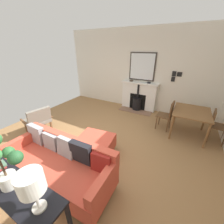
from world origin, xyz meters
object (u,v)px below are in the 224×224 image
fireplace (138,97)px  dining_table (191,114)px  mantel_bowl_far (149,83)px  dining_chair_by_back_wall (216,124)px  console_table (8,185)px  dining_chair_near_fireplace (168,114)px  mantel_bowl_near (131,80)px  sofa (60,163)px  armchair_accent (38,119)px  ottoman (97,142)px  table_lamp_far_end (31,184)px

fireplace → dining_table: fireplace is taller
mantel_bowl_far → dining_chair_by_back_wall: size_ratio=0.15×
console_table → dining_chair_by_back_wall: (-3.52, 2.55, -0.20)m
fireplace → dining_chair_by_back_wall: fireplace is taller
mantel_bowl_far → dining_chair_near_fireplace: bearing=39.9°
mantel_bowl_near → dining_table: (1.07, 2.16, -0.46)m
sofa → dining_chair_by_back_wall: bearing=137.0°
mantel_bowl_far → armchair_accent: bearing=-36.7°
armchair_accent → mantel_bowl_near: bearing=152.6°
console_table → dining_chair_by_back_wall: size_ratio=2.05×
mantel_bowl_far → ottoman: 3.00m
fireplace → dining_chair_near_fireplace: fireplace is taller
mantel_bowl_near → dining_table: 2.46m
console_table → dining_chair_near_fireplace: (-3.50, 1.39, -0.18)m
dining_table → dining_chair_near_fireplace: dining_chair_near_fireplace is taller
armchair_accent → dining_chair_near_fireplace: dining_chair_near_fireplace is taller
mantel_bowl_near → dining_table: bearing=63.6°
mantel_bowl_near → sofa: bearing=2.8°
sofa → ottoman: size_ratio=2.41×
dining_table → dining_chair_by_back_wall: 0.60m
table_lamp_far_end → dining_chair_by_back_wall: bearing=151.6°
table_lamp_far_end → mantel_bowl_far: bearing=-178.0°
fireplace → ottoman: fireplace is taller
mantel_bowl_near → sofa: (3.81, 0.19, -0.73)m
sofa → dining_chair_by_back_wall: size_ratio=2.39×
ottoman → dining_chair_near_fireplace: bearing=144.8°
fireplace → ottoman: size_ratio=1.64×
fireplace → armchair_accent: fireplace is taller
console_table → dining_chair_by_back_wall: 4.35m
sofa → console_table: 0.84m
fireplace → mantel_bowl_near: (-0.04, -0.35, 0.62)m
mantel_bowl_far → ottoman: mantel_bowl_far is taller
table_lamp_far_end → sofa: bearing=-139.6°
sofa → dining_chair_near_fireplace: 3.07m
sofa → dining_table: 3.39m
sofa → dining_table: sofa is taller
dining_chair_by_back_wall → fireplace: bearing=-113.3°
console_table → fireplace: bearing=178.0°
mantel_bowl_near → sofa: 3.88m
ottoman → armchair_accent: armchair_accent is taller
mantel_bowl_far → armchair_accent: 3.80m
mantel_bowl_near → table_lamp_far_end: table_lamp_far_end is taller
sofa → console_table: bearing=0.3°
sofa → armchair_accent: sofa is taller
console_table → armchair_accent: bearing=-132.2°
sofa → dining_chair_by_back_wall: dining_chair_by_back_wall is taller
mantel_bowl_far → dining_table: (1.07, 1.48, -0.46)m
ottoman → dining_table: 2.59m
dining_chair_near_fireplace → table_lamp_far_end: bearing=-11.9°
mantel_bowl_far → table_lamp_far_end: bearing=2.0°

